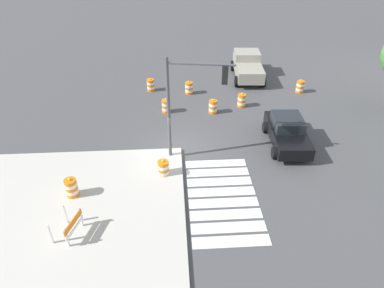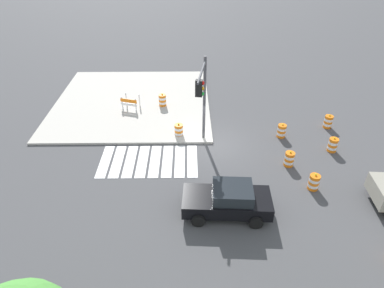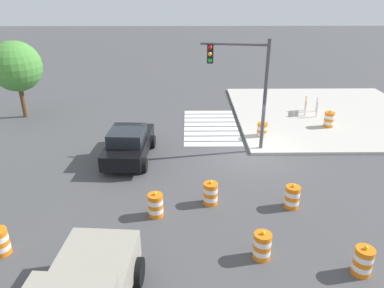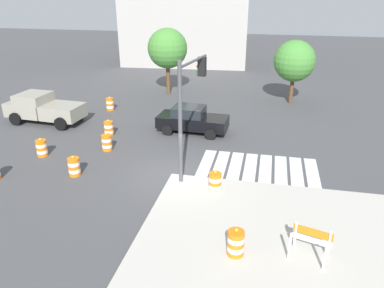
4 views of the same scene
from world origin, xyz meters
TOP-DOWN VIEW (x-y plane):
  - ground_plane at (0.00, 0.00)m, footprint 120.00×120.00m
  - sidewalk_corner at (6.00, -6.00)m, footprint 12.00×12.00m
  - crosswalk_stripes at (4.00, 1.80)m, footprint 5.85×3.20m
  - sports_car at (-0.31, 6.05)m, footprint 4.40×2.33m
  - traffic_barrel_near_corner at (-5.11, 4.37)m, footprint 0.56×0.56m
  - traffic_barrel_crosswalk_end at (-8.12, -2.00)m, footprint 0.56×0.56m
  - traffic_barrel_median_near at (-4.32, 2.29)m, footprint 0.56×0.56m
  - traffic_barrel_median_far at (2.23, -0.96)m, footprint 0.56×0.56m
  - traffic_barrel_far_curb at (-7.40, 0.86)m, footprint 0.56×0.56m
  - traffic_barrel_opposite_curb at (-4.60, -0.83)m, footprint 0.56×0.56m
  - traffic_barrel_on_sidewalk at (3.56, -5.15)m, footprint 0.56×0.56m
  - construction_barricade at (5.99, -4.63)m, footprint 1.41×1.10m
  - traffic_light_pole at (0.77, 0.53)m, footprint 0.73×3.26m

SIDE VIEW (x-z plane):
  - ground_plane at x=0.00m, z-range 0.00..0.00m
  - crosswalk_stripes at x=4.00m, z-range 0.00..0.02m
  - sidewalk_corner at x=6.00m, z-range 0.00..0.15m
  - traffic_barrel_near_corner at x=-5.11m, z-range -0.06..0.96m
  - traffic_barrel_crosswalk_end at x=-8.12m, z-range -0.06..0.96m
  - traffic_barrel_median_near at x=-4.32m, z-range -0.06..0.96m
  - traffic_barrel_median_far at x=2.23m, z-range -0.06..0.96m
  - traffic_barrel_far_curb at x=-7.40m, z-range -0.06..0.96m
  - traffic_barrel_opposite_curb at x=-4.60m, z-range -0.06..0.96m
  - traffic_barrel_on_sidewalk at x=3.56m, z-range 0.09..1.11m
  - construction_barricade at x=5.99m, z-range 0.22..1.22m
  - sports_car at x=-0.31m, z-range 0.00..1.63m
  - traffic_light_pole at x=0.77m, z-range 1.16..6.66m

